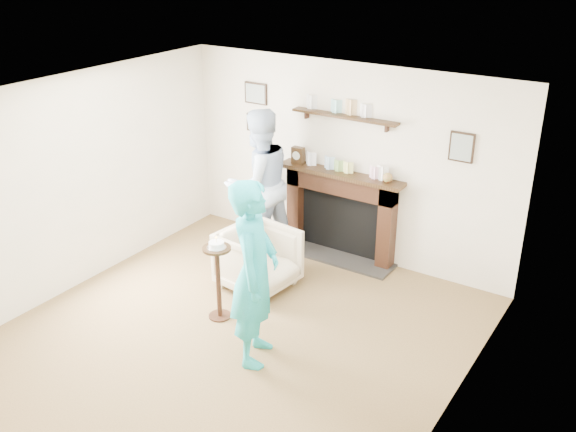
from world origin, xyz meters
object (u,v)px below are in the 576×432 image
object	(u,v)px
woman	(257,355)
pedestal_table	(218,268)
armchair	(259,286)
man	(260,251)

from	to	relation	value
woman	pedestal_table	distance (m)	1.03
woman	pedestal_table	size ratio (longest dim) A/B	1.93
armchair	pedestal_table	size ratio (longest dim) A/B	0.82
man	woman	distance (m)	2.30
armchair	pedestal_table	xyz separation A→B (m)	(0.02, -0.78, 0.60)
woman	pedestal_table	xyz separation A→B (m)	(-0.75, 0.36, 0.60)
woman	pedestal_table	world-z (taller)	pedestal_table
pedestal_table	armchair	bearing A→B (deg)	91.56
man	pedestal_table	size ratio (longest dim) A/B	1.98
woman	armchair	bearing A→B (deg)	11.17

